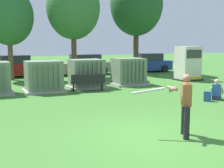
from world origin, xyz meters
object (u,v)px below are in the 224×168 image
object	(u,v)px
generator_enclosure	(188,64)
batter	(184,102)
seated_spectator	(217,92)
parked_car_left_of_center	(14,67)
parked_car_right_of_center	(84,65)
backpack	(207,96)
park_bench	(88,81)
parked_car_rightmost	(147,63)
transformer_mid_west	(44,77)
transformer_east	(128,72)
transformer_mid_east	(87,74)

from	to	relation	value
generator_enclosure	batter	distance (m)	12.67
seated_spectator	parked_car_left_of_center	size ratio (longest dim) A/B	0.23
batter	seated_spectator	size ratio (longest dim) A/B	1.81
generator_enclosure	parked_car_right_of_center	distance (m)	8.22
backpack	park_bench	bearing A→B (deg)	129.75
batter	parked_car_rightmost	bearing A→B (deg)	62.05
transformer_mid_west	backpack	size ratio (longest dim) A/B	4.77
transformer_mid_west	seated_spectator	bearing A→B (deg)	-39.42
park_bench	parked_car_left_of_center	distance (m)	8.97
seated_spectator	transformer_east	bearing A→B (deg)	103.52
parked_car_right_of_center	transformer_east	bearing A→B (deg)	-85.19
seated_spectator	parked_car_rightmost	size ratio (longest dim) A/B	0.23
generator_enclosure	seated_spectator	xyz separation A→B (m)	(-3.28, -6.16, -0.76)
transformer_mid_east	transformer_east	size ratio (longest dim) A/B	1.00
transformer_east	batter	world-z (taller)	batter
backpack	generator_enclosure	bearing A→B (deg)	58.12
parked_car_right_of_center	seated_spectator	bearing A→B (deg)	-81.01
seated_spectator	parked_car_right_of_center	bearing A→B (deg)	98.99
batter	parked_car_right_of_center	xyz separation A→B (m)	(2.74, 16.14, -0.22)
parked_car_left_of_center	parked_car_right_of_center	distance (m)	5.39
transformer_east	generator_enclosure	size ratio (longest dim) A/B	0.91
batter	parked_car_left_of_center	xyz separation A→B (m)	(-2.61, 16.77, -0.22)
park_bench	batter	bearing A→B (deg)	-91.46
transformer_mid_east	generator_enclosure	size ratio (longest dim) A/B	0.91
backpack	parked_car_left_of_center	bearing A→B (deg)	116.96
generator_enclosure	backpack	distance (m)	7.42
transformer_east	backpack	size ratio (longest dim) A/B	4.77
park_bench	seated_spectator	bearing A→B (deg)	-45.57
transformer_mid_west	parked_car_right_of_center	world-z (taller)	same
batter	parked_car_left_of_center	size ratio (longest dim) A/B	0.41
transformer_mid_east	parked_car_right_of_center	distance (m)	7.02
transformer_mid_west	parked_car_left_of_center	size ratio (longest dim) A/B	0.50
transformer_mid_east	parked_car_left_of_center	size ratio (longest dim) A/B	0.50
transformer_east	parked_car_left_of_center	bearing A→B (deg)	129.31
transformer_mid_west	transformer_east	bearing A→B (deg)	4.72
transformer_mid_east	backpack	distance (m)	6.90
park_bench	parked_car_rightmost	world-z (taller)	parked_car_rightmost
park_bench	backpack	world-z (taller)	park_bench
parked_car_right_of_center	parked_car_rightmost	size ratio (longest dim) A/B	1.03
batter	parked_car_left_of_center	world-z (taller)	batter
transformer_mid_west	parked_car_left_of_center	world-z (taller)	same
transformer_mid_west	generator_enclosure	xyz separation A→B (m)	(9.93, 0.70, 0.35)
parked_car_rightmost	generator_enclosure	bearing A→B (deg)	-93.90
seated_spectator	parked_car_rightmost	distance (m)	12.72
generator_enclosure	parked_car_left_of_center	bearing A→B (deg)	146.77
transformer_mid_east	seated_spectator	bearing A→B (deg)	-54.36
parked_car_left_of_center	seated_spectator	bearing A→B (deg)	-60.81
transformer_east	parked_car_left_of_center	size ratio (longest dim) A/B	0.50
transformer_mid_west	transformer_mid_east	size ratio (longest dim) A/B	1.00
transformer_mid_west	transformer_east	world-z (taller)	same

